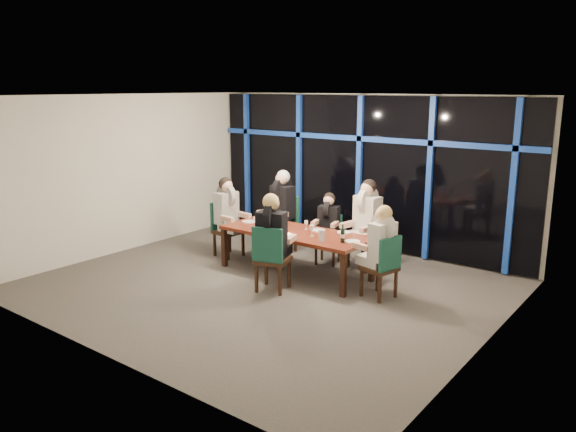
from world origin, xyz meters
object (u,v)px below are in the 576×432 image
(chair_far_left, at_px, (284,220))
(diner_far_left, at_px, (281,199))
(dining_table, at_px, (295,235))
(diner_near_mid, at_px, (272,228))
(diner_end_left, at_px, (228,205))
(diner_far_mid, at_px, (328,218))
(diner_end_right, at_px, (381,238))
(wine_bottle, at_px, (343,236))
(water_pitcher, at_px, (322,235))
(chair_end_right, at_px, (384,264))
(diner_far_right, at_px, (366,211))
(chair_end_left, at_px, (225,226))
(chair_near_mid, at_px, (270,255))
(chair_far_right, at_px, (369,234))
(chair_far_mid, at_px, (329,236))

(chair_far_left, distance_m, diner_far_left, 0.44)
(dining_table, relative_size, diner_near_mid, 2.51)
(dining_table, distance_m, diner_end_left, 1.64)
(diner_far_left, height_order, diner_far_mid, diner_far_left)
(diner_end_left, height_order, diner_end_right, diner_end_left)
(wine_bottle, height_order, water_pitcher, wine_bottle)
(dining_table, distance_m, chair_end_right, 1.76)
(diner_far_right, relative_size, water_pitcher, 5.61)
(diner_end_left, bearing_deg, dining_table, -87.22)
(chair_end_left, height_order, diner_end_left, diner_end_left)
(chair_near_mid, height_order, diner_end_left, diner_end_left)
(diner_end_left, relative_size, diner_end_right, 1.04)
(dining_table, distance_m, chair_far_right, 1.34)
(diner_far_right, xyz_separation_m, diner_end_left, (-2.42, -0.90, -0.05))
(dining_table, height_order, chair_end_left, chair_end_left)
(diner_far_mid, height_order, diner_far_right, diner_far_right)
(diner_end_right, bearing_deg, chair_far_right, -131.16)
(chair_far_mid, bearing_deg, diner_near_mid, -102.09)
(dining_table, height_order, chair_far_mid, chair_far_mid)
(chair_far_right, relative_size, water_pitcher, 5.76)
(diner_far_mid, bearing_deg, diner_near_mid, -102.63)
(dining_table, relative_size, diner_far_mid, 3.02)
(chair_end_left, xyz_separation_m, diner_far_right, (2.51, 0.90, 0.46))
(chair_end_right, relative_size, diner_near_mid, 0.95)
(water_pitcher, bearing_deg, chair_far_left, 121.94)
(chair_far_left, relative_size, diner_far_mid, 1.26)
(chair_near_mid, distance_m, diner_near_mid, 0.43)
(dining_table, distance_m, chair_far_mid, 0.91)
(diner_end_right, distance_m, wine_bottle, 0.66)
(diner_far_left, distance_m, water_pitcher, 2.06)
(chair_end_left, distance_m, chair_end_right, 3.46)
(chair_far_left, bearing_deg, wine_bottle, -21.89)
(diner_near_mid, bearing_deg, chair_end_left, -42.82)
(chair_far_left, xyz_separation_m, water_pitcher, (1.70, -1.23, 0.24))
(water_pitcher, bearing_deg, chair_near_mid, -147.00)
(chair_end_right, bearing_deg, chair_far_right, -129.09)
(chair_far_right, bearing_deg, chair_end_right, -42.68)
(diner_far_right, relative_size, diner_near_mid, 1.02)
(diner_far_right, bearing_deg, dining_table, -120.28)
(diner_far_mid, bearing_deg, dining_table, -114.19)
(dining_table, xyz_separation_m, diner_far_mid, (0.13, 0.81, 0.16))
(chair_far_right, height_order, water_pitcher, chair_far_right)
(diner_far_right, bearing_deg, chair_end_right, -40.02)
(diner_near_mid, bearing_deg, diner_end_right, -169.92)
(diner_far_right, bearing_deg, chair_far_left, -171.05)
(diner_far_mid, xyz_separation_m, wine_bottle, (0.88, -0.93, 0.02))
(chair_end_left, xyz_separation_m, diner_end_left, (0.09, -0.01, 0.40))
(wine_bottle, bearing_deg, diner_far_mid, 133.45)
(chair_near_mid, bearing_deg, diner_far_mid, -103.71)
(chair_near_mid, bearing_deg, chair_far_left, -74.42)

